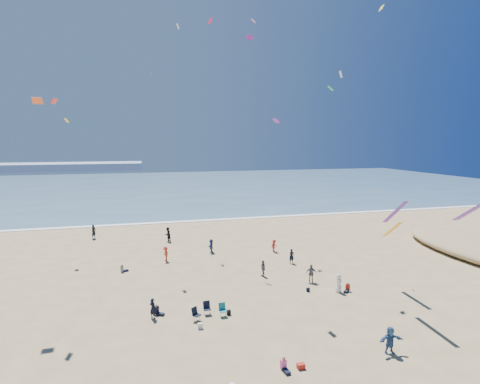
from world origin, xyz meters
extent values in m
cube|color=#476B84|center=(0.00, 95.00, 0.03)|extent=(220.00, 100.00, 0.06)
cube|color=white|center=(0.00, 45.00, 0.04)|extent=(220.00, 1.20, 0.08)
cube|color=#7A8EA8|center=(-60.00, 170.00, 1.60)|extent=(110.00, 20.00, 3.20)
imported|color=black|center=(-1.32, 33.17, 0.97)|extent=(1.16, 1.19, 1.93)
imported|color=slate|center=(6.89, 17.95, 0.80)|extent=(0.44, 0.96, 1.60)
imported|color=#305585|center=(10.39, 3.21, 0.86)|extent=(1.61, 0.57, 1.71)
imported|color=red|center=(-2.05, 25.09, 0.81)|extent=(0.86, 1.17, 1.62)
imported|color=white|center=(12.10, 12.62, 0.82)|extent=(0.64, 0.87, 1.63)
imported|color=slate|center=(10.76, 15.29, 0.86)|extent=(1.10, 0.80, 1.73)
imported|color=red|center=(10.70, 25.42, 0.73)|extent=(1.09, 0.96, 1.46)
imported|color=black|center=(-3.76, 11.66, 0.77)|extent=(0.66, 0.66, 1.55)
imported|color=black|center=(-10.90, 37.24, 0.97)|extent=(0.79, 0.85, 1.94)
imported|color=black|center=(11.08, 20.86, 0.80)|extent=(0.63, 0.46, 1.60)
imported|color=navy|center=(3.37, 26.97, 0.82)|extent=(0.95, 1.59, 1.63)
cube|color=white|center=(-0.59, 9.20, 0.20)|extent=(0.35, 0.20, 0.40)
cube|color=black|center=(1.82, 10.76, 0.19)|extent=(0.30, 0.22, 0.38)
cube|color=red|center=(4.39, 3.10, 0.15)|extent=(0.45, 0.30, 0.30)
cube|color=black|center=(9.55, 13.34, 0.17)|extent=(0.28, 0.18, 0.34)
cube|color=#EB1742|center=(4.06, 29.89, 27.05)|extent=(0.57, 0.68, 0.71)
cube|color=purple|center=(6.58, 13.86, 14.76)|extent=(0.47, 0.82, 0.34)
cube|color=purple|center=(8.32, 27.98, 25.00)|extent=(0.84, 0.24, 0.49)
cube|color=white|center=(16.71, 21.80, 20.20)|extent=(0.36, 0.62, 0.70)
cube|color=#F2FD30|center=(17.88, 16.79, 25.40)|extent=(0.38, 0.87, 0.43)
cube|color=green|center=(13.10, 17.14, 18.00)|extent=(0.56, 0.55, 0.42)
cube|color=#D85526|center=(-11.91, 17.27, 16.23)|extent=(0.76, 0.43, 0.49)
cube|color=silver|center=(0.93, 36.70, 28.15)|extent=(0.41, 0.60, 0.69)
cube|color=#2AA6E3|center=(-2.95, 26.63, 20.26)|extent=(0.33, 0.70, 0.35)
cube|color=yellow|center=(-12.57, 32.40, 15.49)|extent=(0.59, 0.61, 0.48)
cube|color=#FE3425|center=(-10.49, 16.18, 16.12)|extent=(0.39, 0.88, 0.41)
cube|color=pink|center=(10.15, 32.70, 28.36)|extent=(0.62, 0.56, 0.48)
cube|color=#552491|center=(14.44, 8.74, 7.70)|extent=(0.35, 3.14, 2.21)
cube|color=orange|center=(16.91, 12.24, 5.38)|extent=(0.35, 2.64, 1.87)
camera|label=1|loc=(-4.07, -15.51, 13.09)|focal=28.00mm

